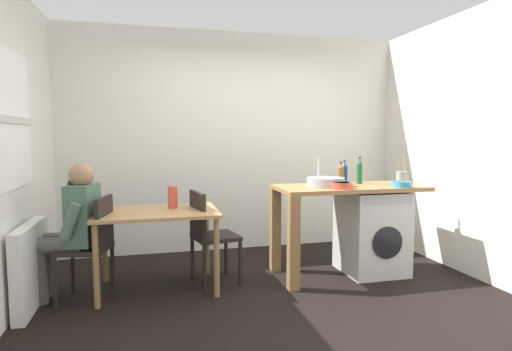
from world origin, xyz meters
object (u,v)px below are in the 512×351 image
(dining_table, at_px, (157,221))
(mixing_bowl, at_px, (341,185))
(chair_person_seat, at_px, (93,242))
(seated_person, at_px, (73,224))
(bottle_clear_small, at_px, (359,171))
(washing_machine, at_px, (372,232))
(bottle_tall_green, at_px, (341,174))
(colander, at_px, (401,184))
(vase, at_px, (173,197))
(chair_opposite, at_px, (208,232))
(utensil_crock, at_px, (401,177))
(bottle_squat_brown, at_px, (344,173))

(dining_table, height_order, mixing_bowl, mixing_bowl)
(chair_person_seat, xyz_separation_m, seated_person, (-0.16, 0.04, 0.16))
(bottle_clear_small, bearing_deg, washing_machine, -63.13)
(bottle_tall_green, distance_m, mixing_bowl, 0.37)
(colander, bearing_deg, bottle_tall_green, 144.85)
(vase, bearing_deg, chair_person_seat, -162.76)
(dining_table, xyz_separation_m, chair_opposite, (0.48, 0.03, -0.14))
(seated_person, xyz_separation_m, vase, (0.85, 0.18, 0.17))
(chair_opposite, bearing_deg, vase, -113.52)
(dining_table, xyz_separation_m, bottle_clear_small, (2.10, 0.10, 0.41))
(dining_table, height_order, vase, vase)
(utensil_crock, bearing_deg, chair_person_seat, -177.70)
(bottle_squat_brown, bearing_deg, washing_machine, -56.78)
(bottle_squat_brown, bearing_deg, bottle_tall_green, -127.35)
(bottle_clear_small, bearing_deg, seated_person, -176.24)
(colander, bearing_deg, bottle_clear_small, 125.67)
(seated_person, distance_m, bottle_clear_small, 2.84)
(bottle_tall_green, bearing_deg, bottle_squat_brown, 52.65)
(dining_table, distance_m, chair_person_seat, 0.58)
(seated_person, height_order, colander, seated_person)
(bottle_clear_small, xyz_separation_m, vase, (-1.95, -0.00, -0.20))
(mixing_bowl, distance_m, colander, 0.64)
(chair_person_seat, distance_m, colander, 2.95)
(chair_person_seat, distance_m, seated_person, 0.23)
(washing_machine, relative_size, bottle_squat_brown, 3.53)
(bottle_tall_green, bearing_deg, bottle_clear_small, 5.19)
(mixing_bowl, xyz_separation_m, vase, (-1.57, 0.34, -0.11))
(bottle_tall_green, height_order, bottle_squat_brown, bottle_squat_brown)
(chair_person_seat, bearing_deg, colander, -80.10)
(chair_opposite, height_order, colander, colander)
(dining_table, distance_m, bottle_clear_small, 2.14)
(colander, bearing_deg, vase, 170.71)
(mixing_bowl, bearing_deg, colander, -1.79)
(chair_person_seat, distance_m, mixing_bowl, 2.32)
(washing_machine, relative_size, bottle_clear_small, 2.99)
(colander, height_order, vase, colander)
(utensil_crock, distance_m, colander, 0.33)
(colander, bearing_deg, seated_person, 176.62)
(chair_person_seat, bearing_deg, utensil_crock, -74.93)
(bottle_squat_brown, bearing_deg, vase, -175.74)
(bottle_tall_green, height_order, vase, bottle_tall_green)
(chair_opposite, xyz_separation_m, mixing_bowl, (1.25, -0.28, 0.45))
(washing_machine, xyz_separation_m, colander, (0.19, -0.22, 0.52))
(chair_opposite, bearing_deg, seated_person, -96.60)
(chair_opposite, relative_size, bottle_squat_brown, 3.69)
(seated_person, bearing_deg, bottle_tall_green, -73.60)
(washing_machine, xyz_separation_m, vase, (-2.03, 0.14, 0.42))
(washing_machine, height_order, colander, colander)
(bottle_clear_small, relative_size, mixing_bowl, 1.31)
(bottle_tall_green, relative_size, bottle_squat_brown, 0.99)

